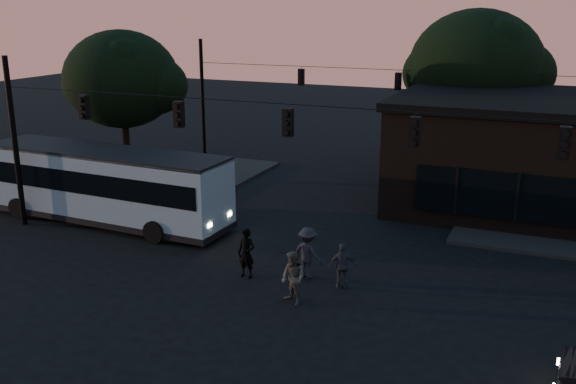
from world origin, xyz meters
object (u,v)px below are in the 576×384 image
at_px(pedestrian_d, 308,253).
at_px(pedestrian_b, 293,278).
at_px(pedestrian_a, 246,253).
at_px(building, 561,154).
at_px(pedestrian_c, 342,266).
at_px(bus, 106,182).

bearing_deg(pedestrian_d, pedestrian_b, 114.14).
xyz_separation_m(pedestrian_a, pedestrian_b, (2.38, -1.33, -0.03)).
height_order(building, pedestrian_c, building).
relative_size(pedestrian_a, pedestrian_c, 1.12).
relative_size(bus, pedestrian_a, 6.50).
xyz_separation_m(building, pedestrian_b, (-7.69, -14.61, -1.81)).
bearing_deg(pedestrian_d, bus, 3.59).
distance_m(pedestrian_a, pedestrian_c, 3.52).
relative_size(pedestrian_a, pedestrian_b, 1.03).
height_order(pedestrian_a, pedestrian_d, pedestrian_d).
bearing_deg(building, pedestrian_d, -122.83).
bearing_deg(bus, pedestrian_d, -9.91).
xyz_separation_m(bus, pedestrian_c, (12.09, -2.58, -1.07)).
height_order(bus, pedestrian_a, bus).
distance_m(building, pedestrian_d, 14.91).
distance_m(pedestrian_c, pedestrian_d, 1.49).
bearing_deg(pedestrian_b, building, 93.05).
distance_m(pedestrian_a, pedestrian_b, 2.73).
relative_size(building, pedestrian_b, 8.56).
height_order(building, pedestrian_a, building).
bearing_deg(building, pedestrian_a, -127.18).
distance_m(bus, pedestrian_b, 11.87).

